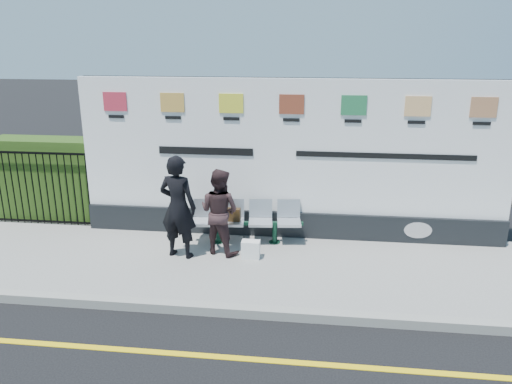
% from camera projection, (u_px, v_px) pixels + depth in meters
% --- Properties ---
extents(ground, '(80.00, 80.00, 0.00)m').
position_uv_depth(ground, '(231.00, 358.00, 6.21)').
color(ground, black).
extents(pavement, '(14.00, 3.00, 0.12)m').
position_uv_depth(pavement, '(255.00, 266.00, 8.56)').
color(pavement, gray).
rests_on(pavement, ground).
extents(kerb, '(14.00, 0.18, 0.14)m').
position_uv_depth(kerb, '(243.00, 311.00, 7.14)').
color(kerb, gray).
rests_on(kerb, ground).
extents(yellow_line, '(14.00, 0.10, 0.01)m').
position_uv_depth(yellow_line, '(231.00, 358.00, 6.21)').
color(yellow_line, yellow).
rests_on(yellow_line, ground).
extents(billboard, '(8.00, 0.30, 3.00)m').
position_uv_depth(billboard, '(290.00, 171.00, 9.38)').
color(billboard, black).
rests_on(billboard, pavement).
extents(hedge, '(2.35, 0.70, 1.70)m').
position_uv_depth(hedge, '(51.00, 178.00, 10.52)').
color(hedge, '#2C4916').
rests_on(hedge, pavement).
extents(railing, '(2.05, 0.06, 1.54)m').
position_uv_depth(railing, '(40.00, 188.00, 10.12)').
color(railing, black).
rests_on(railing, pavement).
extents(bench, '(2.07, 0.74, 0.43)m').
position_uv_depth(bench, '(246.00, 232.00, 9.34)').
color(bench, silver).
rests_on(bench, pavement).
extents(woman_left, '(0.74, 0.57, 1.82)m').
position_uv_depth(woman_left, '(178.00, 207.00, 8.56)').
color(woman_left, black).
rests_on(woman_left, pavement).
extents(woman_right, '(0.91, 0.82, 1.54)m').
position_uv_depth(woman_right, '(219.00, 211.00, 8.76)').
color(woman_right, '#312022').
rests_on(woman_right, pavement).
extents(handbag_brown, '(0.31, 0.14, 0.24)m').
position_uv_depth(handbag_brown, '(232.00, 215.00, 9.24)').
color(handbag_brown, '#311F0D').
rests_on(handbag_brown, bench).
extents(carrier_bag_white, '(0.32, 0.19, 0.32)m').
position_uv_depth(carrier_bag_white, '(251.00, 250.00, 8.69)').
color(carrier_bag_white, silver).
rests_on(carrier_bag_white, pavement).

